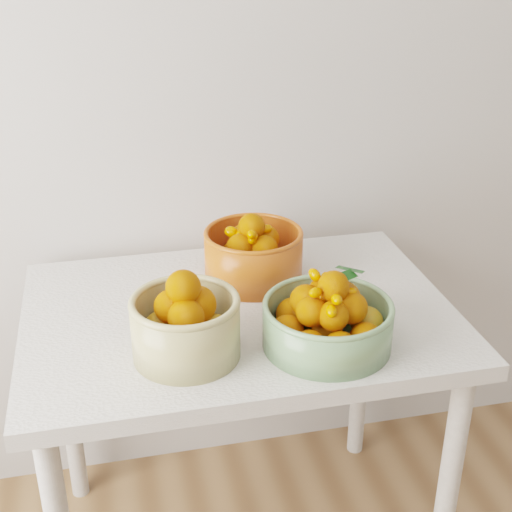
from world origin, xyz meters
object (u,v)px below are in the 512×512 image
Objects in this scene: table at (239,343)px; bowl_cream at (185,324)px; bowl_orange at (253,254)px; bowl_green at (327,320)px.

bowl_cream is at bearing -131.58° from table.
bowl_cream is 0.84× the size of bowl_orange.
bowl_green is (0.15, -0.19, 0.16)m from table.
bowl_orange is (0.07, 0.14, 0.17)m from table.
table is at bearing -115.14° from bowl_orange.
bowl_green is at bearing -5.31° from bowl_cream.
bowl_orange is at bearing 55.28° from bowl_cream.
bowl_green is (0.30, -0.03, -0.01)m from bowl_cream.
bowl_green is at bearing -75.23° from bowl_orange.
bowl_orange is at bearing 64.86° from table.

